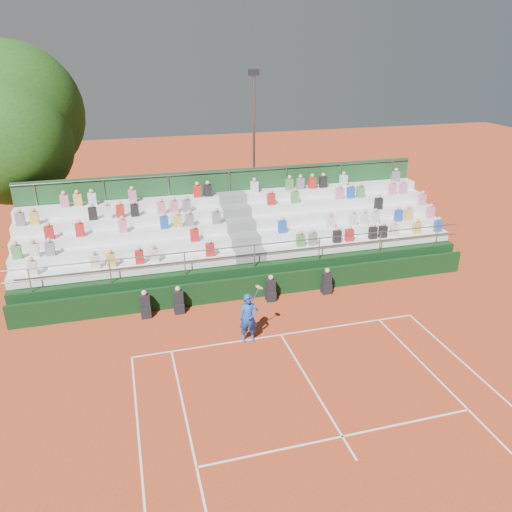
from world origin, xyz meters
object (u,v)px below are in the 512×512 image
object	(u,v)px
floodlight_mast	(254,135)
tennis_player	(249,318)
tree_east	(13,114)
tree_west	(10,144)

from	to	relation	value
floodlight_mast	tennis_player	bearing A→B (deg)	-106.16
tennis_player	tree_east	size ratio (longest dim) A/B	0.21
tennis_player	tree_west	size ratio (longest dim) A/B	0.26
tennis_player	tree_west	distance (m)	15.28
tree_west	tree_east	xyz separation A→B (m)	(0.00, 2.10, 1.17)
floodlight_mast	tree_east	bearing A→B (deg)	-178.61
tennis_player	tree_west	world-z (taller)	tree_west
tennis_player	tree_east	distance (m)	17.27
tennis_player	tree_east	world-z (taller)	tree_east
tennis_player	floodlight_mast	world-z (taller)	floodlight_mast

